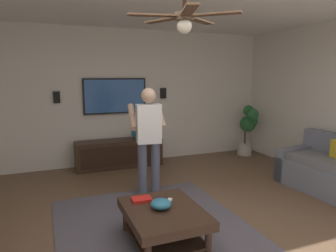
{
  "coord_description": "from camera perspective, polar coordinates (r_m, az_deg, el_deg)",
  "views": [
    {
      "loc": [
        -2.99,
        1.42,
        1.84
      ],
      "look_at": [
        0.71,
        -0.06,
        1.17
      ],
      "focal_mm": 33.1,
      "sensor_mm": 36.0,
      "label": 1
    }
  ],
  "objects": [
    {
      "name": "wall_speaker_right",
      "position": [
        6.22,
        -19.82,
        5.0
      ],
      "size": [
        0.06,
        0.12,
        0.22
      ],
      "primitive_type": "cube",
      "color": "black"
    },
    {
      "name": "ground_plane",
      "position": [
        3.79,
        3.34,
        -19.52
      ],
      "size": [
        7.79,
        7.79,
        0.0
      ],
      "primitive_type": "plane",
      "color": "brown"
    },
    {
      "name": "tv",
      "position": [
        6.35,
        -9.72,
        5.47
      ],
      "size": [
        0.05,
        1.26,
        0.71
      ],
      "rotation": [
        0.0,
        0.0,
        3.14
      ],
      "color": "black"
    },
    {
      "name": "potted_plant_tall",
      "position": [
        7.28,
        14.54,
        0.06
      ],
      "size": [
        0.52,
        0.42,
        1.15
      ],
      "color": "#B7B2A8",
      "rests_on": "ground"
    },
    {
      "name": "person_standing",
      "position": [
        4.66,
        -3.61,
        -1.7
      ],
      "size": [
        0.59,
        0.59,
        1.64
      ],
      "rotation": [
        0.0,
        0.0,
        -0.15
      ],
      "color": "#4C5166",
      "rests_on": "ground"
    },
    {
      "name": "bowl",
      "position": [
        3.45,
        -1.32,
        -14.14
      ],
      "size": [
        0.23,
        0.23,
        0.1
      ],
      "primitive_type": "ellipsoid",
      "color": "teal",
      "rests_on": "coffee_table"
    },
    {
      "name": "ceiling_fan",
      "position": [
        3.47,
        2.99,
        19.1
      ],
      "size": [
        1.17,
        1.13,
        0.46
      ],
      "color": "#4C3828"
    },
    {
      "name": "vase_round",
      "position": [
        6.3,
        -5.74,
        -1.33
      ],
      "size": [
        0.22,
        0.22,
        0.22
      ],
      "primitive_type": "sphere",
      "color": "teal",
      "rests_on": "media_console"
    },
    {
      "name": "wall_back_tv",
      "position": [
        6.46,
        -9.09,
        5.24
      ],
      "size": [
        0.1,
        6.69,
        2.74
      ],
      "primitive_type": "cube",
      "color": "silver",
      "rests_on": "ground"
    },
    {
      "name": "book",
      "position": [
        3.67,
        -4.88,
        -13.31
      ],
      "size": [
        0.17,
        0.23,
        0.04
      ],
      "primitive_type": "cube",
      "rotation": [
        0.0,
        0.0,
        4.64
      ],
      "color": "red",
      "rests_on": "coffee_table"
    },
    {
      "name": "wall_speaker_left",
      "position": [
        6.66,
        -0.89,
        6.07
      ],
      "size": [
        0.06,
        0.12,
        0.22
      ],
      "primitive_type": "cube",
      "color": "black"
    },
    {
      "name": "area_rug",
      "position": [
        3.81,
        -1.94,
        -19.2
      ],
      "size": [
        2.84,
        2.24,
        0.01
      ],
      "primitive_type": "cube",
      "color": "#514C56",
      "rests_on": "ground"
    },
    {
      "name": "media_console",
      "position": [
        6.3,
        -8.96,
        -4.99
      ],
      "size": [
        0.45,
        1.7,
        0.55
      ],
      "rotation": [
        0.0,
        0.0,
        3.14
      ],
      "color": "#332116",
      "rests_on": "ground"
    },
    {
      "name": "remote_white",
      "position": [
        3.62,
        0.17,
        -13.7
      ],
      "size": [
        0.15,
        0.12,
        0.02
      ],
      "primitive_type": "cube",
      "rotation": [
        0.0,
        0.0,
        5.65
      ],
      "color": "white",
      "rests_on": "coffee_table"
    },
    {
      "name": "coffee_table",
      "position": [
        3.51,
        -0.8,
        -16.53
      ],
      "size": [
        1.0,
        0.8,
        0.4
      ],
      "color": "#332116",
      "rests_on": "ground"
    }
  ]
}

